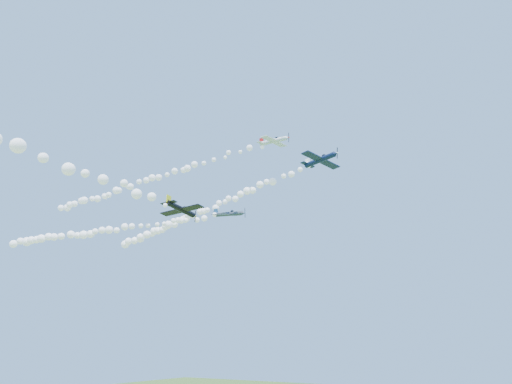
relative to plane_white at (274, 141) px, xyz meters
The scene contains 7 objects.
plane_white is the anchor object (origin of this frame).
smoke_trail_white 37.75m from the plane_white, behind, with size 71.21×6.58×2.95m, color white, non-canonical shape.
plane_navy 11.78m from the plane_white, ahead, with size 7.79×8.26×2.51m.
smoke_trail_navy 34.58m from the plane_white, 156.77° to the left, with size 77.55×28.79×3.05m, color white, non-canonical shape.
plane_grey 21.84m from the plane_white, 150.42° to the left, with size 8.04×8.42×2.78m.
smoke_trail_grey 53.03m from the plane_white, behind, with size 64.95×13.06×3.52m, color white, non-canonical shape.
plane_black 26.89m from the plane_white, 104.89° to the right, with size 7.26×6.94×2.56m.
Camera 1 is at (42.39, -71.70, 17.51)m, focal length 30.00 mm.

